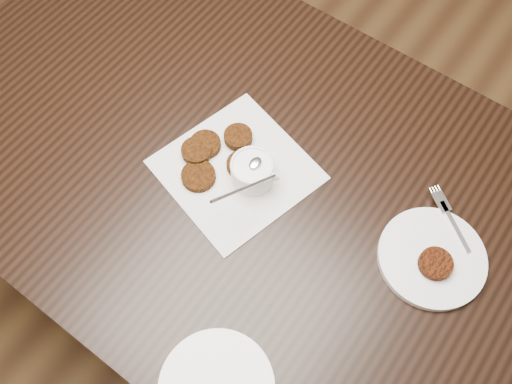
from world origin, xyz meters
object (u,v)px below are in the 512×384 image
plate_with_patty (433,256)px  table (236,230)px  napkin (236,170)px  sauce_ramekin (252,164)px

plate_with_patty → table: bearing=-173.9°
napkin → plate_with_patty: 0.41m
sauce_ramekin → plate_with_patty: 0.38m
plate_with_patty → sauce_ramekin: bearing=-170.7°
table → plate_with_patty: size_ratio=6.98×
napkin → sauce_ramekin: sauce_ramekin is taller
napkin → sauce_ramekin: size_ratio=2.27×
napkin → sauce_ramekin: bearing=3.0°
table → napkin: bearing=-28.8°
table → sauce_ramekin: size_ratio=11.80×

